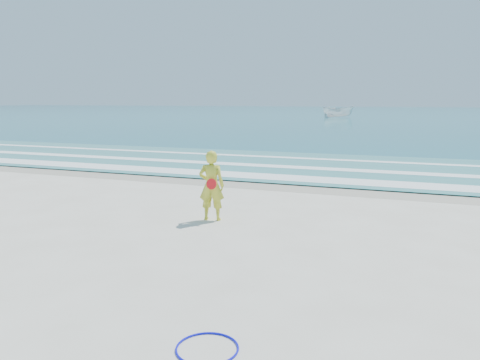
% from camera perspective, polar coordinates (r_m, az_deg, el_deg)
% --- Properties ---
extents(ground, '(400.00, 400.00, 0.00)m').
position_cam_1_polar(ground, '(8.92, -11.37, -10.33)').
color(ground, silver).
rests_on(ground, ground).
extents(wet_sand, '(400.00, 2.40, 0.00)m').
position_cam_1_polar(wet_sand, '(16.95, 4.98, -0.58)').
color(wet_sand, '#B2A893').
rests_on(wet_sand, ground).
extents(ocean, '(400.00, 190.00, 0.04)m').
position_cam_1_polar(ocean, '(112.19, 18.69, 7.71)').
color(ocean, '#19727F').
rests_on(ocean, ground).
extents(shallow, '(400.00, 10.00, 0.01)m').
position_cam_1_polar(shallow, '(21.74, 8.60, 1.75)').
color(shallow, '#59B7AD').
rests_on(shallow, ocean).
extents(foam_near, '(400.00, 1.40, 0.01)m').
position_cam_1_polar(foam_near, '(18.18, 6.11, 0.27)').
color(foam_near, white).
rests_on(foam_near, shallow).
extents(foam_mid, '(400.00, 0.90, 0.01)m').
position_cam_1_polar(foam_mid, '(20.97, 8.14, 1.49)').
color(foam_mid, white).
rests_on(foam_mid, shallow).
extents(foam_far, '(400.00, 0.60, 0.01)m').
position_cam_1_polar(foam_far, '(24.17, 9.87, 2.53)').
color(foam_far, white).
rests_on(foam_far, shallow).
extents(hoop, '(0.92, 0.92, 0.03)m').
position_cam_1_polar(hoop, '(6.13, -4.02, -19.78)').
color(hoop, '#0B0DD7').
rests_on(hoop, ground).
extents(boat, '(5.40, 2.69, 2.00)m').
position_cam_1_polar(boat, '(82.31, 11.87, 8.17)').
color(boat, white).
rests_on(boat, ocean).
extents(woman, '(0.73, 0.55, 1.78)m').
position_cam_1_polar(woman, '(11.84, -3.49, -0.68)').
color(woman, gold).
rests_on(woman, ground).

